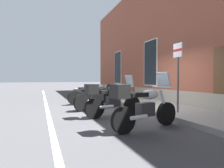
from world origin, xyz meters
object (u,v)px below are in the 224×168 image
Objects in this scene: motorcycle_green_touring at (111,99)px; barrel_planter at (129,91)px; motorcycle_black_sport at (100,95)px; parking_sign at (178,67)px; motorcycle_silver_touring at (143,106)px; motorcycle_black_naked at (90,94)px.

motorcycle_green_touring is 2.04× the size of barrel_planter.
parking_sign reaches higher than motorcycle_black_sport.
barrel_planter is at bearing 143.40° from motorcycle_green_touring.
motorcycle_black_naked is at bearing -179.41° from motorcycle_silver_touring.
motorcycle_silver_touring is at bearing 0.59° from motorcycle_black_naked.
motorcycle_black_sport is at bearing 0.45° from motorcycle_black_naked.
barrel_planter is at bearing 88.35° from motorcycle_black_naked.
parking_sign is at bearing -4.66° from barrel_planter.
motorcycle_black_naked is 4.70m from motorcycle_silver_touring.
motorcycle_green_touring is 3.75m from barrel_planter.
parking_sign is (3.91, 1.82, 1.11)m from motorcycle_black_naked.
motorcycle_silver_touring is 5.08m from barrel_planter.
motorcycle_black_sport is 1.06× the size of motorcycle_silver_touring.
motorcycle_black_naked is 2.14m from barrel_planter.
motorcycle_green_touring is (1.46, -0.11, 0.00)m from motorcycle_black_sport.
motorcycle_silver_touring is (3.09, 0.04, 0.02)m from motorcycle_black_sport.
parking_sign is at bearing 66.39° from motorcycle_green_touring.
motorcycle_black_naked is 2.11× the size of barrel_planter.
motorcycle_silver_touring reaches higher than barrel_planter.
motorcycle_black_sport reaches higher than motorcycle_black_naked.
motorcycle_black_naked is 1.61m from motorcycle_black_sport.
parking_sign is at bearing 24.96° from motorcycle_black_naked.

